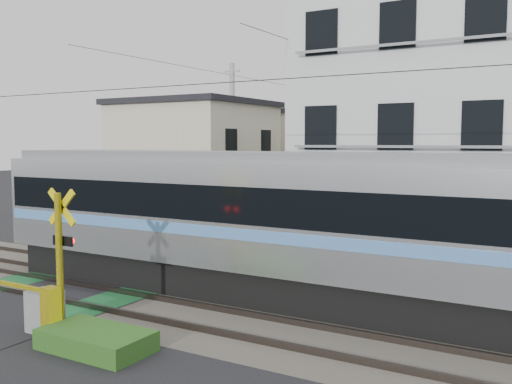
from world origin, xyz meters
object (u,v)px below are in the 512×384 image
Objects in this scene: crossing_signal_near at (45,301)px; pedestrian at (397,189)px; commuter_train at (297,223)px; crossing_signal_far at (114,233)px; apartment_block at (464,124)px.

pedestrian is (-1.74, 31.24, 0.04)m from crossing_signal_near.
commuter_train is 3.84× the size of crossing_signal_far.
crossing_signal_near is 14.95m from apartment_block.
commuter_train is 26.93m from pedestrian.
crossing_signal_near is at bearing -125.70° from commuter_train.
crossing_signal_far reaches higher than pedestrian.
apartment_block is (11.09, 5.84, 3.94)m from crossing_signal_far.
crossing_signal_far is at bearing 88.41° from pedestrian.
commuter_train is 6.11m from crossing_signal_near.
pedestrian is at bearing 81.85° from crossing_signal_far.
crossing_signal_far is 24.18m from pedestrian.
crossing_signal_near is 8.95m from crossing_signal_far.
commuter_train is 3.84× the size of crossing_signal_near.
pedestrian is at bearing 112.94° from apartment_block.
crossing_signal_far is 3.15× the size of pedestrian.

